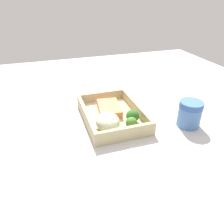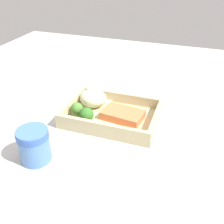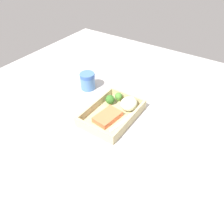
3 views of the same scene
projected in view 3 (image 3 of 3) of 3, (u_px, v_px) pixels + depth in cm
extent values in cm
cube|color=#B7B4B2|center=(112.00, 118.00, 97.69)|extent=(160.00, 160.00, 2.00)
cube|color=tan|center=(112.00, 116.00, 96.65)|extent=(27.60, 19.40, 1.20)
cube|color=tan|center=(130.00, 119.00, 91.32)|extent=(27.60, 1.20, 3.39)
cube|color=tan|center=(95.00, 104.00, 99.01)|extent=(27.60, 1.20, 3.39)
cube|color=tan|center=(94.00, 129.00, 86.79)|extent=(1.20, 17.00, 3.39)
cube|color=tan|center=(127.00, 97.00, 103.54)|extent=(1.20, 17.00, 3.39)
cube|color=#F27345|center=(107.00, 117.00, 93.42)|extent=(12.72, 8.95, 2.43)
ellipsoid|color=beige|center=(129.00, 104.00, 97.69)|extent=(8.54, 7.47, 5.60)
cylinder|color=#89A95F|center=(110.00, 103.00, 101.91)|extent=(1.64, 1.64, 1.21)
sphere|color=#316A25|center=(110.00, 99.00, 100.75)|extent=(4.32, 4.32, 4.32)
cylinder|color=#87AF61|center=(118.00, 99.00, 103.44)|extent=(1.38, 1.38, 1.55)
sphere|color=#497E30|center=(118.00, 96.00, 102.29)|extent=(3.64, 3.64, 3.64)
cube|color=white|center=(121.00, 123.00, 91.63)|extent=(12.39, 3.38, 0.44)
cube|color=white|center=(133.00, 115.00, 95.93)|extent=(3.75, 2.79, 0.44)
cylinder|color=#4974AF|center=(88.00, 81.00, 111.38)|extent=(7.43, 7.43, 8.74)
cylinder|color=#3356A8|center=(87.00, 76.00, 109.32)|extent=(7.65, 7.65, 1.57)
cube|color=white|center=(143.00, 93.00, 110.48)|extent=(12.11, 14.17, 0.24)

